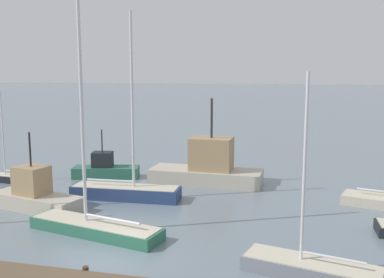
{
  "coord_description": "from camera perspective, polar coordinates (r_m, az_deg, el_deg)",
  "views": [
    {
      "loc": [
        7.72,
        -16.67,
        8.05
      ],
      "look_at": [
        0.0,
        15.52,
        3.01
      ],
      "focal_mm": 40.84,
      "sensor_mm": 36.0,
      "label": 1
    }
  ],
  "objects": [
    {
      "name": "sailboat_2",
      "position": [
        22.81,
        -12.58,
        -10.5
      ],
      "size": [
        7.43,
        3.25,
        13.55
      ],
      "rotation": [
        0.0,
        0.0,
        2.92
      ],
      "color": "#2D6B51",
      "rests_on": "ground_plane"
    },
    {
      "name": "sailboat_1",
      "position": [
        35.28,
        -22.73,
        -4.6
      ],
      "size": [
        4.65,
        1.48,
        6.82
      ],
      "rotation": [
        0.0,
        0.0,
        3.05
      ],
      "color": "black",
      "rests_on": "ground_plane"
    },
    {
      "name": "fishing_boat_1",
      "position": [
        27.76,
        -19.82,
        -6.89
      ],
      "size": [
        6.13,
        3.26,
        4.61
      ],
      "rotation": [
        0.0,
        0.0,
        2.91
      ],
      "color": "#BCB29E",
      "rests_on": "ground_plane"
    },
    {
      "name": "fishing_boat_2",
      "position": [
        34.51,
        -11.26,
        -3.86
      ],
      "size": [
        5.24,
        2.7,
        3.75
      ],
      "rotation": [
        0.0,
        0.0,
        3.37
      ],
      "color": "#2D6B51",
      "rests_on": "ground_plane"
    },
    {
      "name": "fishing_boat_0",
      "position": [
        31.95,
        2.1,
        -3.75
      ],
      "size": [
        8.21,
        3.02,
        6.25
      ],
      "rotation": [
        0.0,
        0.0,
        -0.03
      ],
      "color": "#BCB29E",
      "rests_on": "ground_plane"
    },
    {
      "name": "sailboat_4",
      "position": [
        18.69,
        15.34,
        -15.77
      ],
      "size": [
        5.69,
        2.88,
        8.1
      ],
      "rotation": [
        0.0,
        0.0,
        2.9
      ],
      "color": "gray",
      "rests_on": "ground_plane"
    },
    {
      "name": "ground_plane",
      "position": [
        20.05,
        -10.78,
        -15.16
      ],
      "size": [
        600.0,
        600.0,
        0.0
      ],
      "primitive_type": "plane",
      "color": "slate"
    },
    {
      "name": "sailboat_0",
      "position": [
        28.55,
        -8.64,
        -6.56
      ],
      "size": [
        7.1,
        2.0,
        11.75
      ],
      "rotation": [
        0.0,
        0.0,
        0.05
      ],
      "color": "navy",
      "rests_on": "ground_plane"
    }
  ]
}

